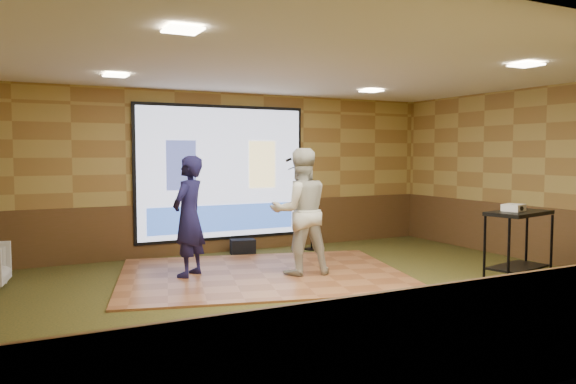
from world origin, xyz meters
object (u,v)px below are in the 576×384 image
projector_screen (223,174)px  player_right (300,211)px  av_table (518,232)px  projector (513,208)px  duffel_bag (243,247)px  mic_stand (309,225)px  dance_floor (262,274)px  player_left (189,216)px

projector_screen → player_right: projector_screen is taller
av_table → projector: bearing=147.1°
av_table → player_right: bearing=141.4°
projector_screen → duffel_bag: 1.41m
av_table → mic_stand: size_ratio=0.59×
dance_floor → player_right: 1.13m
mic_stand → duffel_bag: 1.38m
player_left → av_table: player_left is taller
player_right → duffel_bag: (-0.09, 2.09, -0.85)m
projector_screen → mic_stand: size_ratio=1.86×
player_right → av_table: bearing=151.8°
dance_floor → projector: bearing=-37.5°
av_table → duffel_bag: size_ratio=2.38×
projector_screen → mic_stand: bearing=-18.1°
projector_screen → player_left: 2.27m
dance_floor → duffel_bag: (0.41, 1.78, 0.12)m
projector → mic_stand: bearing=87.8°
projector_screen → av_table: (2.77, -4.41, -0.72)m
dance_floor → duffel_bag: 1.84m
mic_stand → duffel_bag: size_ratio=4.02×
player_left → av_table: bearing=103.9°
player_left → duffel_bag: 2.21m
av_table → duffel_bag: (-2.52, 4.03, -0.62)m
projector_screen → dance_floor: 2.61m
dance_floor → mic_stand: 2.44m
projector → av_table: bearing=-51.5°
mic_stand → av_table: bearing=-63.5°
projector → mic_stand: (-1.13, 3.86, -0.61)m
duffel_bag → av_table: bearing=-58.0°
projector → duffel_bag: 4.79m
dance_floor → mic_stand: mic_stand is taller
player_right → mic_stand: size_ratio=1.07×
av_table → duffel_bag: av_table is taller
projector_screen → mic_stand: 1.92m
player_right → mic_stand: player_right is taller
player_right → av_table: player_right is taller
dance_floor → av_table: bearing=-37.4°
dance_floor → player_left: size_ratio=2.37×
projector_screen → projector: size_ratio=11.37×
player_right → av_table: size_ratio=1.81×
player_left → player_right: size_ratio=0.94×
projector_screen → av_table: size_ratio=3.14×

